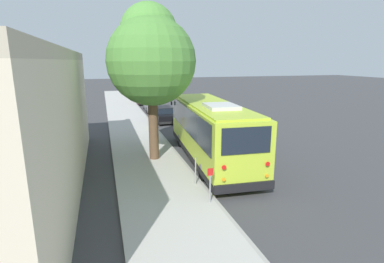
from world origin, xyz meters
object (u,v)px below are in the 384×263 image
parked_sedan_tan (139,94)px  fire_hydrant (150,123)px  shuttle_bus (210,128)px  street_tree (151,55)px  sign_post_near (210,185)px  sign_post_far (196,171)px  parked_sedan_black (163,114)px  parked_sedan_maroon (144,99)px  parked_sedan_navy (134,90)px  parked_sedan_gray (153,105)px

parked_sedan_tan → fire_hydrant: (-21.40, 1.63, -0.05)m
shuttle_bus → street_tree: street_tree is taller
sign_post_near → sign_post_far: (1.83, 0.00, -0.10)m
sign_post_near → fire_hydrant: 13.28m
shuttle_bus → parked_sedan_black: shuttle_bus is taller
shuttle_bus → parked_sedan_tan: shuttle_bus is taller
parked_sedan_maroon → parked_sedan_tan: bearing=3.9°
parked_sedan_tan → parked_sedan_navy: 6.65m
parked_sedan_gray → parked_sedan_tan: 12.08m
parked_sedan_navy → sign_post_far: size_ratio=3.61×
parked_sedan_tan → sign_post_near: size_ratio=3.43×
parked_sedan_tan → parked_sedan_navy: parked_sedan_navy is taller
parked_sedan_maroon → sign_post_near: (-28.57, 1.41, 0.24)m
parked_sedan_gray → sign_post_far: bearing=177.2°
fire_hydrant → parked_sedan_navy: bearing=-3.4°
parked_sedan_gray → street_tree: 17.59m
sign_post_far → street_tree: bearing=15.4°
parked_sedan_navy → sign_post_far: 39.51m
shuttle_bus → parked_sedan_tan: bearing=4.8°
shuttle_bus → sign_post_near: (-5.15, 1.88, -0.94)m
parked_sedan_gray → parked_sedan_tan: parked_sedan_gray is taller
parked_sedan_tan → fire_hydrant: parked_sedan_tan is taller
parked_sedan_black → parked_sedan_maroon: size_ratio=0.98×
parked_sedan_black → sign_post_near: sign_post_near is taller
parked_sedan_gray → sign_post_near: (-22.58, 1.57, 0.25)m
shuttle_bus → parked_sedan_navy: size_ratio=2.36×
parked_sedan_maroon → sign_post_far: (-26.74, 1.41, 0.13)m
street_tree → sign_post_far: (-4.11, -1.13, -4.89)m
shuttle_bus → fire_hydrant: bearing=18.4°
parked_sedan_black → parked_sedan_navy: (24.71, 0.09, -0.01)m
fire_hydrant → sign_post_near: bearing=-179.1°
parked_sedan_maroon → parked_sedan_black: bearing=-175.4°
parked_sedan_maroon → parked_sedan_navy: parked_sedan_maroon is taller
parked_sedan_black → sign_post_near: bearing=175.4°
parked_sedan_tan → sign_post_far: size_ratio=3.89×
parked_sedan_tan → street_tree: 29.27m
parked_sedan_maroon → parked_sedan_tan: (6.10, -0.02, -0.02)m
fire_hydrant → parked_sedan_maroon: bearing=-6.0°
parked_sedan_black → street_tree: 12.09m
parked_sedan_navy → parked_sedan_black: bearing=179.9°
parked_sedan_gray → parked_sedan_navy: (18.74, 0.12, 0.01)m
fire_hydrant → sign_post_far: bearing=-179.0°
shuttle_bus → parked_sedan_gray: shuttle_bus is taller
parked_sedan_tan → sign_post_far: sign_post_far is taller
shuttle_bus → sign_post_near: size_ratio=7.51×
parked_sedan_tan → parked_sedan_maroon: bearing=-178.8°
parked_sedan_tan → parked_sedan_navy: bearing=1.3°
parked_sedan_gray → sign_post_far: (-20.75, 1.57, 0.15)m
parked_sedan_black → parked_sedan_gray: 5.97m
parked_sedan_navy → parked_sedan_maroon: bearing=179.6°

